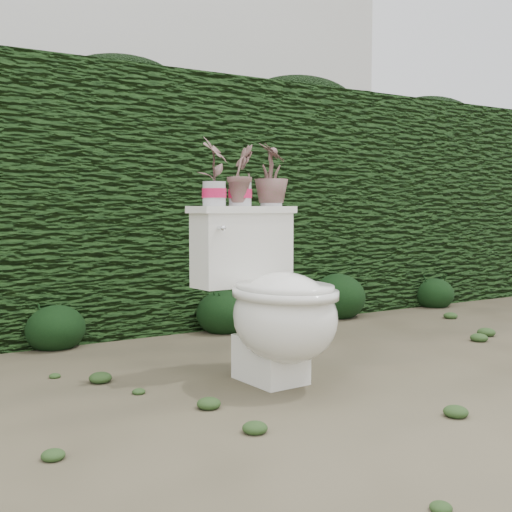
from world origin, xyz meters
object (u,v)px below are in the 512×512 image
potted_plant_left (214,173)px  potted_plant_center (240,177)px  toilet (273,302)px  potted_plant_right (271,176)px

potted_plant_left → potted_plant_center: 0.14m
toilet → potted_plant_left: bearing=122.5°
potted_plant_center → potted_plant_right: 0.18m
toilet → potted_plant_right: (0.15, 0.25, 0.56)m
toilet → potted_plant_center: bearing=92.9°
potted_plant_right → toilet: bearing=173.3°
toilet → potted_plant_center: size_ratio=2.88×
potted_plant_center → potted_plant_right: bearing=-45.4°
potted_plant_left → potted_plant_right: (0.32, 0.02, -0.01)m
potted_plant_right → potted_plant_center: bearing=118.2°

